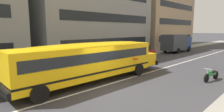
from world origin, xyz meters
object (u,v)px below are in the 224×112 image
object	(u,v)px
school_bus	(92,59)
parked_car_red_end_of_row	(141,52)
motorcycle_by_crossing	(212,75)
box_truck	(176,43)

from	to	relation	value
school_bus	parked_car_red_end_of_row	bearing A→B (deg)	19.90
motorcycle_by_crossing	parked_car_red_end_of_row	bearing A→B (deg)	-107.43
parked_car_red_end_of_row	box_truck	size ratio (longest dim) A/B	0.65
box_truck	motorcycle_by_crossing	xyz separation A→B (m)	(-13.87, -9.36, -1.11)
school_bus	motorcycle_by_crossing	bearing A→B (deg)	-42.42
school_bus	box_truck	world-z (taller)	box_truck
box_truck	parked_car_red_end_of_row	bearing A→B (deg)	-178.33
parked_car_red_end_of_row	box_truck	distance (m)	9.47
school_bus	motorcycle_by_crossing	xyz separation A→B (m)	(6.13, -5.78, -1.18)
school_bus	motorcycle_by_crossing	distance (m)	8.51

